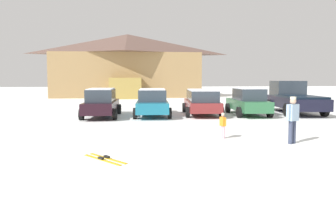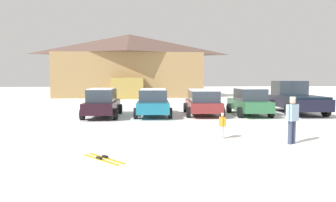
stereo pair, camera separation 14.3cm
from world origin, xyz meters
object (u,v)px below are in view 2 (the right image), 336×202
(skier_child_in_orange_jacket, at_px, (222,124))
(skier_adult_in_blue_parka, at_px, (292,117))
(parked_maroon_van, at_px, (203,101))
(parked_green_coupe, at_px, (249,102))
(ski_lodge, at_px, (130,65))
(pickup_truck, at_px, (294,98))
(pair_of_skis, at_px, (103,159))
(parked_teal_hatchback, at_px, (153,102))
(parked_black_sedan, at_px, (102,103))

(skier_child_in_orange_jacket, bearing_deg, skier_adult_in_blue_parka, -27.56)
(parked_maroon_van, relative_size, parked_green_coupe, 1.13)
(ski_lodge, xyz_separation_m, pickup_truck, (11.49, -20.10, -3.05))
(ski_lodge, height_order, skier_adult_in_blue_parka, ski_lodge)
(parked_green_coupe, distance_m, pickup_truck, 3.56)
(ski_lodge, distance_m, pair_of_skis, 30.88)
(parked_maroon_van, distance_m, parked_green_coupe, 2.91)
(ski_lodge, height_order, pair_of_skis, ski_lodge)
(parked_teal_hatchback, xyz_separation_m, parked_maroon_van, (3.17, 0.27, 0.03))
(parked_maroon_van, relative_size, skier_adult_in_blue_parka, 2.91)
(parked_teal_hatchback, distance_m, skier_adult_in_blue_parka, 9.59)
(pickup_truck, height_order, skier_child_in_orange_jacket, pickup_truck)
(skier_adult_in_blue_parka, xyz_separation_m, skier_child_in_orange_jacket, (-2.18, 1.14, -0.38))
(ski_lodge, distance_m, parked_black_sedan, 21.19)
(parked_teal_hatchback, xyz_separation_m, skier_adult_in_blue_parka, (4.49, -8.47, 0.10))
(ski_lodge, bearing_deg, pickup_truck, -60.25)
(skier_adult_in_blue_parka, distance_m, pair_of_skis, 6.62)
(parked_teal_hatchback, relative_size, parked_maroon_van, 0.99)
(ski_lodge, relative_size, pickup_truck, 3.20)
(pair_of_skis, bearing_deg, ski_lodge, 90.20)
(pickup_truck, bearing_deg, ski_lodge, 119.75)
(pickup_truck, relative_size, skier_adult_in_blue_parka, 3.53)
(ski_lodge, xyz_separation_m, skier_adult_in_blue_parka, (6.51, -29.20, -3.10))
(parked_black_sedan, distance_m, parked_maroon_van, 6.24)
(parked_black_sedan, bearing_deg, parked_green_coupe, -0.42)
(parked_teal_hatchback, relative_size, skier_child_in_orange_jacket, 4.84)
(parked_black_sedan, distance_m, parked_teal_hatchback, 3.07)
(parked_teal_hatchback, height_order, skier_adult_in_blue_parka, parked_teal_hatchback)
(pickup_truck, xyz_separation_m, skier_adult_in_blue_parka, (-4.98, -9.10, -0.05))
(parked_black_sedan, distance_m, pair_of_skis, 9.80)
(parked_teal_hatchback, relative_size, pair_of_skis, 3.35)
(parked_green_coupe, bearing_deg, pair_of_skis, -129.50)
(parked_black_sedan, bearing_deg, skier_adult_in_blue_parka, -47.62)
(parked_green_coupe, xyz_separation_m, pickup_truck, (3.44, 0.89, 0.13))
(parked_teal_hatchback, height_order, parked_maroon_van, parked_teal_hatchback)
(parked_black_sedan, distance_m, pickup_truck, 12.57)
(parked_black_sedan, xyz_separation_m, parked_teal_hatchback, (3.06, 0.19, -0.01))
(parked_black_sedan, relative_size, skier_adult_in_blue_parka, 2.72)
(pair_of_skis, bearing_deg, parked_teal_hatchback, 79.09)
(parked_maroon_van, height_order, pair_of_skis, parked_maroon_van)
(parked_maroon_van, bearing_deg, parked_black_sedan, -175.80)
(skier_child_in_orange_jacket, bearing_deg, ski_lodge, 98.76)
(parked_green_coupe, relative_size, pair_of_skis, 3.01)
(ski_lodge, relative_size, skier_child_in_orange_jacket, 19.01)
(pair_of_skis, bearing_deg, pickup_truck, 42.74)
(parked_black_sedan, bearing_deg, parked_maroon_van, 4.20)
(parked_teal_hatchback, xyz_separation_m, pickup_truck, (9.48, 0.63, 0.15))
(parked_teal_hatchback, distance_m, pickup_truck, 9.50)
(parked_green_coupe, bearing_deg, skier_child_in_orange_jacket, -117.77)
(parked_teal_hatchback, bearing_deg, skier_adult_in_blue_parka, -62.05)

